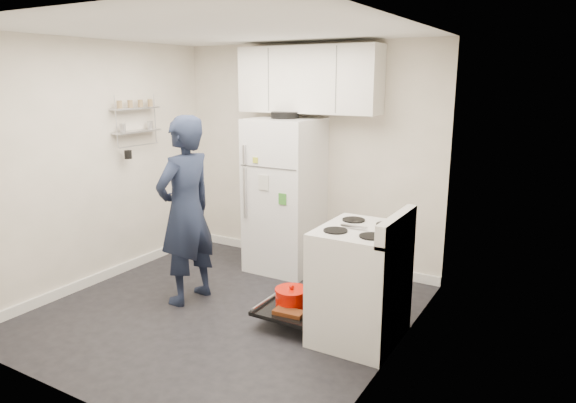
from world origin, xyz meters
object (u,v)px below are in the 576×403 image
Objects in this scene: refrigerator at (285,195)px; electric_range at (359,285)px; person at (186,211)px; open_oven_door at (294,301)px.

electric_range is at bearing -39.15° from refrigerator.
refrigerator is 0.98× the size of person.
person is (-1.71, -0.13, 0.43)m from electric_range.
person reaches higher than refrigerator.
refrigerator is (-0.75, 1.12, 0.67)m from open_oven_door.
electric_range is 1.77m from person.
open_oven_door is 1.33m from person.
open_oven_door is (-0.60, -0.02, -0.28)m from electric_range.
person reaches higher than electric_range.
open_oven_door is at bearing 100.98° from person.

